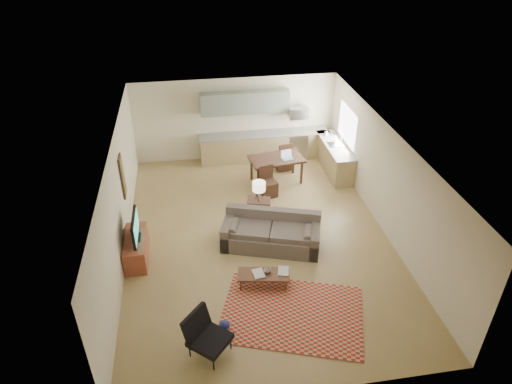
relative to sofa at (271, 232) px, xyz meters
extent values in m
plane|color=#9A804D|center=(-0.25, 0.43, -0.43)|extent=(9.00, 9.00, 0.00)
plane|color=white|center=(-0.25, 0.43, 2.27)|extent=(9.00, 9.00, 0.00)
plane|color=beige|center=(-0.25, 4.93, 0.92)|extent=(6.50, 0.00, 6.50)
plane|color=beige|center=(-0.25, -4.07, 0.92)|extent=(6.50, 0.00, 6.50)
plane|color=beige|center=(-3.50, 0.43, 0.92)|extent=(0.00, 9.00, 9.00)
plane|color=beige|center=(3.00, 0.43, 0.92)|extent=(0.00, 9.00, 9.00)
cube|color=#A5A8AD|center=(1.75, 4.61, 0.02)|extent=(0.62, 0.62, 0.90)
cube|color=#A5A8AD|center=(1.75, 4.63, 1.12)|extent=(0.62, 0.40, 0.35)
cube|color=gray|center=(0.05, 4.76, 1.52)|extent=(2.80, 0.34, 0.70)
cube|color=white|center=(2.98, 3.43, 1.12)|extent=(0.02, 1.40, 1.05)
cube|color=maroon|center=(0.02, -2.27, -0.42)|extent=(3.35, 2.80, 0.02)
imported|color=maroon|center=(-0.65, -1.35, -0.07)|extent=(0.30, 0.37, 0.03)
imported|color=navy|center=(-0.09, -1.31, -0.08)|extent=(0.39, 0.44, 0.02)
imported|color=black|center=(-0.32, -1.32, -0.01)|extent=(0.16, 0.16, 0.16)
imported|color=#F2ECC1|center=(2.58, 4.13, 0.59)|extent=(0.13, 0.13, 0.19)
camera|label=1|loc=(-1.77, -8.73, 6.71)|focal=32.00mm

